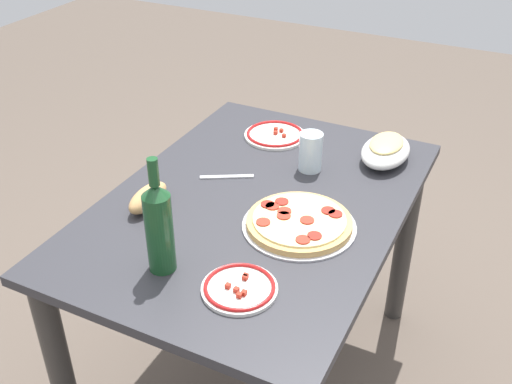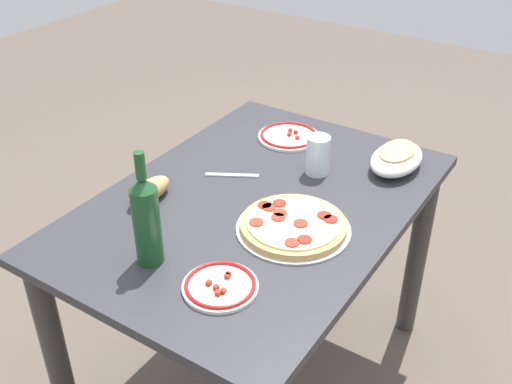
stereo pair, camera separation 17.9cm
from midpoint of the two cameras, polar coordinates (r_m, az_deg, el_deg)
ground_plane at (r=2.31m, az=2.32°, el=-16.84°), size 8.00×8.00×0.00m
dining_table at (r=1.89m, az=2.72°, el=-4.39°), size 1.19×0.84×0.76m
pepperoni_pizza at (r=1.69m, az=6.56°, el=-3.22°), size 0.32×0.32×0.03m
baked_pasta_dish at (r=2.02m, az=15.53°, el=3.09°), size 0.24×0.15×0.08m
wine_bottle at (r=1.51m, az=-6.91°, el=-2.63°), size 0.07×0.07×0.32m
water_glass at (r=1.94m, az=8.45°, el=3.36°), size 0.08×0.08×0.13m
side_plate_near at (r=1.49m, az=0.11°, el=-8.89°), size 0.19×0.19×0.02m
side_plate_far at (r=2.16m, az=5.47°, el=5.17°), size 0.22×0.22×0.02m
bread_loaf at (r=1.81m, az=-7.18°, el=0.02°), size 0.16×0.07×0.06m
fork_left at (r=1.93m, az=0.41°, el=1.51°), size 0.10×0.16×0.00m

